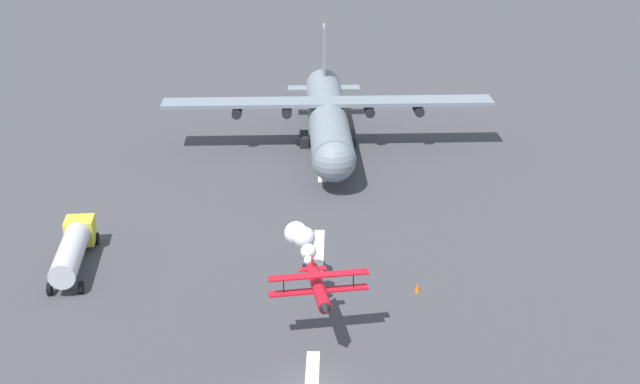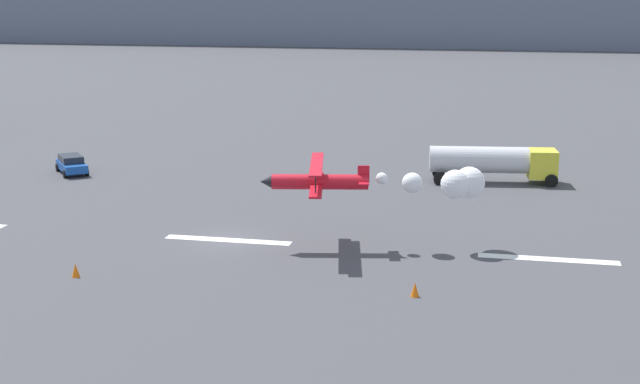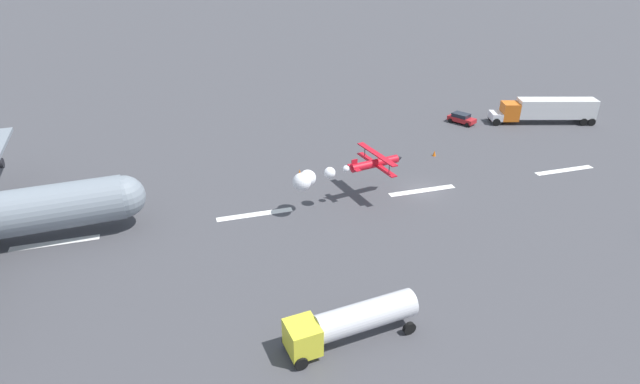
% 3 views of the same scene
% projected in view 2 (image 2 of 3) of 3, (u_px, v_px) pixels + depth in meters
% --- Properties ---
extents(ground_plane, '(440.00, 440.00, 0.00)m').
position_uv_depth(ground_plane, '(228.00, 240.00, 55.74)').
color(ground_plane, '#424247').
rests_on(ground_plane, ground).
extents(runway_stripe_4, '(8.00, 0.90, 0.01)m').
position_uv_depth(runway_stripe_4, '(228.00, 240.00, 55.74)').
color(runway_stripe_4, white).
rests_on(runway_stripe_4, ground).
extents(runway_stripe_5, '(8.00, 0.90, 0.01)m').
position_uv_depth(runway_stripe_5, '(548.00, 259.00, 51.90)').
color(runway_stripe_5, white).
rests_on(runway_stripe_5, ground).
extents(mountain_ridge_distant, '(396.00, 16.00, 17.85)m').
position_uv_depth(mountain_ridge_distant, '(443.00, 10.00, 221.27)').
color(mountain_ridge_distant, slate).
rests_on(mountain_ridge_distant, ground).
extents(stunt_biplane_red, '(13.18, 7.00, 2.13)m').
position_uv_depth(stunt_biplane_red, '(411.00, 182.00, 53.31)').
color(stunt_biplane_red, red).
extents(fuel_tanker_truck, '(10.17, 3.90, 2.90)m').
position_uv_depth(fuel_tanker_truck, '(495.00, 161.00, 71.36)').
color(fuel_tanker_truck, yellow).
rests_on(fuel_tanker_truck, ground).
extents(airport_staff_sedan, '(4.08, 4.46, 1.52)m').
position_uv_depth(airport_staff_sedan, '(72.00, 164.00, 75.04)').
color(airport_staff_sedan, '#194CA5').
rests_on(airport_staff_sedan, ground).
extents(traffic_cone_near, '(0.44, 0.44, 0.75)m').
position_uv_depth(traffic_cone_near, '(76.00, 270.00, 48.71)').
color(traffic_cone_near, orange).
rests_on(traffic_cone_near, ground).
extents(traffic_cone_far, '(0.44, 0.44, 0.75)m').
position_uv_depth(traffic_cone_far, '(415.00, 289.00, 45.66)').
color(traffic_cone_far, orange).
rests_on(traffic_cone_far, ground).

